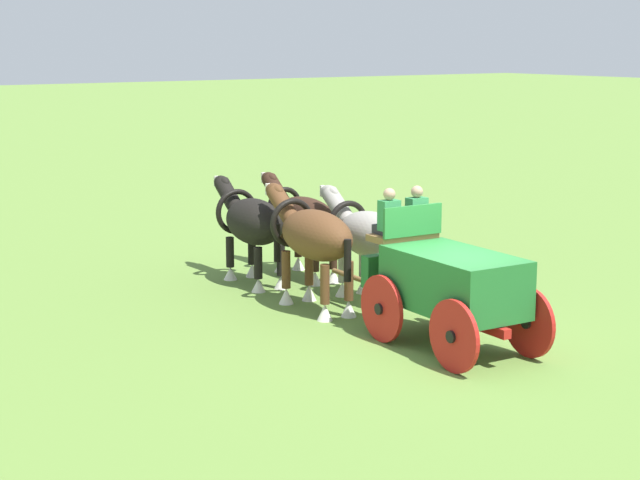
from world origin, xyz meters
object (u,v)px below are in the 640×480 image
(show_wagon, at_px, (448,281))
(draft_horse_lead_near, at_px, (252,223))
(draft_horse_rear_off, at_px, (368,236))
(draft_horse_lead_off, at_px, (303,218))
(draft_horse_rear_near, at_px, (313,237))

(show_wagon, relative_size, draft_horse_lead_near, 1.86)
(draft_horse_rear_off, distance_m, draft_horse_lead_off, 2.62)
(show_wagon, relative_size, draft_horse_rear_off, 1.81)
(draft_horse_rear_near, bearing_deg, draft_horse_rear_off, -93.01)
(draft_horse_rear_off, bearing_deg, draft_horse_lead_off, -3.37)
(draft_horse_lead_near, bearing_deg, show_wagon, -177.21)
(draft_horse_lead_near, bearing_deg, draft_horse_lead_off, -92.30)
(show_wagon, bearing_deg, draft_horse_lead_off, -9.50)
(show_wagon, xyz_separation_m, draft_horse_lead_near, (6.05, 0.30, 0.18))
(show_wagon, xyz_separation_m, draft_horse_rear_off, (3.39, -0.85, 0.17))
(show_wagon, height_order, draft_horse_rear_off, show_wagon)
(draft_horse_lead_off, bearing_deg, show_wagon, 170.50)
(draft_horse_rear_off, relative_size, draft_horse_lead_off, 0.94)
(draft_horse_rear_near, height_order, draft_horse_lead_off, draft_horse_rear_near)
(draft_horse_rear_near, distance_m, draft_horse_lead_off, 2.93)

